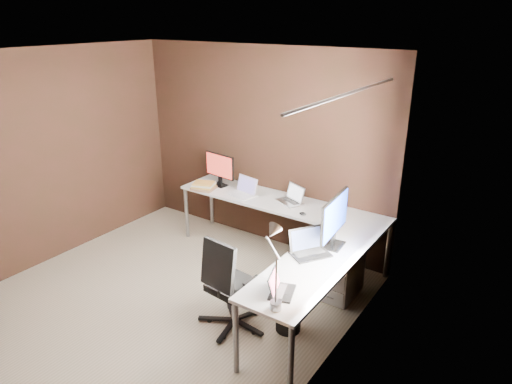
% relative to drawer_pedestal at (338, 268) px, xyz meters
% --- Properties ---
extents(room, '(3.60, 3.60, 2.50)m').
position_rel_drawer_pedestal_xyz_m(room, '(-1.09, -1.08, 0.98)').
color(room, tan).
rests_on(room, ground).
extents(desk, '(2.65, 2.25, 0.73)m').
position_rel_drawer_pedestal_xyz_m(desk, '(-0.59, -0.11, 0.38)').
color(desk, white).
rests_on(desk, ground).
extents(drawer_pedestal, '(0.42, 0.50, 0.60)m').
position_rel_drawer_pedestal_xyz_m(drawer_pedestal, '(0.00, 0.00, 0.00)').
color(drawer_pedestal, white).
rests_on(drawer_pedestal, ground).
extents(monitor_left, '(0.49, 0.16, 0.42)m').
position_rel_drawer_pedestal_xyz_m(monitor_left, '(-1.89, 0.38, 0.67)').
color(monitor_left, black).
rests_on(monitor_left, desk).
extents(monitor_right, '(0.17, 0.63, 0.52)m').
position_rel_drawer_pedestal_xyz_m(monitor_right, '(0.07, -0.32, 0.72)').
color(monitor_right, black).
rests_on(monitor_right, desk).
extents(laptop_white, '(0.36, 0.29, 0.22)m').
position_rel_drawer_pedestal_xyz_m(laptop_white, '(-1.43, 0.28, 0.48)').
color(laptop_white, white).
rests_on(laptop_white, desk).
extents(laptop_silver, '(0.37, 0.33, 0.21)m').
position_rel_drawer_pedestal_xyz_m(laptop_silver, '(-0.82, 0.41, 0.48)').
color(laptop_silver, silver).
rests_on(laptop_silver, desk).
extents(laptop_black_big, '(0.40, 0.43, 0.23)m').
position_rel_drawer_pedestal_xyz_m(laptop_black_big, '(-0.06, -0.58, 0.48)').
color(laptop_black_big, black).
rests_on(laptop_black_big, desk).
extents(laptop_black_small, '(0.26, 0.31, 0.18)m').
position_rel_drawer_pedestal_xyz_m(laptop_black_small, '(0.06, -1.30, 0.47)').
color(laptop_black_small, black).
rests_on(laptop_black_small, desk).
extents(book_stack, '(0.32, 0.29, 0.09)m').
position_rel_drawer_pedestal_xyz_m(book_stack, '(-1.97, 0.15, 0.47)').
color(book_stack, '#8E6B4C').
rests_on(book_stack, desk).
extents(mouse_left, '(0.09, 0.06, 0.03)m').
position_rel_drawer_pedestal_xyz_m(mouse_left, '(-2.06, 0.22, 0.45)').
color(mouse_left, black).
rests_on(mouse_left, desk).
extents(mouse_corner, '(0.09, 0.06, 0.03)m').
position_rel_drawer_pedestal_xyz_m(mouse_corner, '(-0.53, 0.15, 0.45)').
color(mouse_corner, black).
rests_on(mouse_corner, desk).
extents(desk_lamp, '(0.20, 0.24, 0.66)m').
position_rel_drawer_pedestal_xyz_m(desk_lamp, '(0.08, -1.43, 0.85)').
color(desk_lamp, slate).
rests_on(desk_lamp, desk).
extents(office_chair, '(0.53, 0.53, 0.95)m').
position_rel_drawer_pedestal_xyz_m(office_chair, '(-0.60, -1.08, -0.02)').
color(office_chair, black).
rests_on(office_chair, ground).
extents(wastebasket, '(0.32, 0.32, 0.27)m').
position_rel_drawer_pedestal_xyz_m(wastebasket, '(-0.11, -0.84, -0.16)').
color(wastebasket, black).
rests_on(wastebasket, ground).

